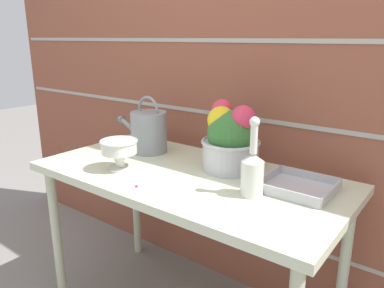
{
  "coord_description": "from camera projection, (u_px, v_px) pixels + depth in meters",
  "views": [
    {
      "loc": [
        0.92,
        -1.18,
        1.3
      ],
      "look_at": [
        0.0,
        0.03,
        0.86
      ],
      "focal_mm": 35.0,
      "sensor_mm": 36.0,
      "label": 1
    }
  ],
  "objects": [
    {
      "name": "wire_tray",
      "position": [
        298.0,
        187.0,
        1.41
      ],
      "size": [
        0.26,
        0.24,
        0.04
      ],
      "color": "#B7B7BC",
      "rests_on": "patio_table"
    },
    {
      "name": "flower_planter",
      "position": [
        230.0,
        139.0,
        1.6
      ],
      "size": [
        0.25,
        0.25,
        0.3
      ],
      "color": "#BCBCC1",
      "rests_on": "patio_table"
    },
    {
      "name": "crystal_pedestal_bowl",
      "position": [
        119.0,
        149.0,
        1.61
      ],
      "size": [
        0.16,
        0.16,
        0.13
      ],
      "color": "silver",
      "rests_on": "patio_table"
    },
    {
      "name": "patio_table",
      "position": [
        187.0,
        188.0,
        1.61
      ],
      "size": [
        1.34,
        0.66,
        0.74
      ],
      "color": "beige",
      "rests_on": "ground_plane"
    },
    {
      "name": "glass_decanter",
      "position": [
        252.0,
        171.0,
        1.34
      ],
      "size": [
        0.08,
        0.08,
        0.29
      ],
      "color": "silver",
      "rests_on": "patio_table"
    },
    {
      "name": "watering_can",
      "position": [
        148.0,
        131.0,
        1.86
      ],
      "size": [
        0.32,
        0.18,
        0.28
      ],
      "color": "gray",
      "rests_on": "patio_table"
    },
    {
      "name": "brick_wall",
      "position": [
        241.0,
        79.0,
        1.82
      ],
      "size": [
        3.6,
        0.08,
        2.2
      ],
      "color": "brown",
      "rests_on": "ground_plane"
    },
    {
      "name": "fallen_petal",
      "position": [
        137.0,
        186.0,
        1.44
      ],
      "size": [
        0.01,
        0.01,
        0.01
      ],
      "color": "#E03856",
      "rests_on": "patio_table"
    }
  ]
}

